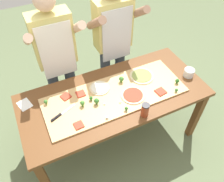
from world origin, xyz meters
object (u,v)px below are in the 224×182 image
cheese_crumble_b (107,118)px  cook_right (113,39)px  cheese_crumble_c (105,104)px  broccoli_floret_back_left (97,101)px  broccoli_floret_center_left (91,98)px  recipe_note (25,104)px  prep_table (114,101)px  cook_left (56,54)px  flour_cup (189,73)px  pizza_slice_far_right (81,94)px  broccoli_floret_back_mid (177,81)px  broccoli_floret_center_right (82,103)px  broccoli_floret_back_right (126,109)px  pizza_slice_near_right (66,96)px  cheese_crumble_a (120,102)px  pizza_slice_far_left (161,92)px  pizza_slice_near_left (79,125)px  pizza_whole_white_garlic (99,88)px  pizza_whole_pesto_green (142,76)px  sauce_jar (145,110)px  broccoli_floret_front_left (121,79)px  chefs_knife (60,115)px  pizza_whole_tomato_red (133,95)px  broccoli_floret_front_mid (176,90)px  broccoli_floret_front_right (46,102)px

cheese_crumble_b → cook_right: 0.98m
cheese_crumble_c → broccoli_floret_back_left: bearing=148.3°
broccoli_floret_center_left → recipe_note: broccoli_floret_center_left is taller
prep_table → recipe_note: (-0.83, 0.25, 0.09)m
cook_left → flour_cup: bearing=-29.4°
pizza_slice_far_right → broccoli_floret_back_mid: bearing=-16.4°
pizza_slice_far_right → recipe_note: (-0.53, 0.12, -0.02)m
prep_table → broccoli_floret_center_right: size_ratio=28.83×
broccoli_floret_back_right → broccoli_floret_back_left: size_ratio=0.66×
cook_left → pizza_slice_near_right: bearing=-98.3°
cheese_crumble_a → cook_right: (0.27, 0.73, 0.19)m
pizza_slice_far_left → cheese_crumble_c: bearing=170.8°
pizza_slice_near_left → broccoli_floret_back_mid: (1.09, 0.06, 0.03)m
pizza_whole_white_garlic → pizza_slice_near_right: size_ratio=2.39×
prep_table → pizza_whole_pesto_green: size_ratio=7.33×
prep_table → sauce_jar: (0.14, -0.35, 0.17)m
pizza_slice_near_left → cheese_crumble_b: (0.26, -0.04, 0.00)m
broccoli_floret_center_left → flour_cup: (1.07, -0.11, -0.01)m
broccoli_floret_back_right → sauce_jar: bearing=-38.0°
broccoli_floret_center_left → recipe_note: (-0.59, 0.23, -0.04)m
cheese_crumble_c → broccoli_floret_center_left: bearing=131.5°
cheese_crumble_b → sauce_jar: sauce_jar is taller
pizza_slice_far_right → broccoli_floret_center_right: (-0.03, -0.15, 0.03)m
pizza_slice_far_right → broccoli_floret_front_left: 0.44m
prep_table → broccoli_floret_center_right: broccoli_floret_center_right is taller
pizza_slice_near_left → cheese_crumble_b: bearing=-8.1°
chefs_knife → broccoli_floret_center_right: bearing=3.4°
pizza_whole_tomato_red → flour_cup: (0.68, 0.01, 0.01)m
pizza_slice_far_right → broccoli_floret_center_left: (0.07, -0.12, 0.02)m
broccoli_floret_center_right → recipe_note: size_ratio=0.45×
prep_table → pizza_slice_near_right: bearing=160.3°
broccoli_floret_center_left → broccoli_floret_front_mid: 0.85m
broccoli_floret_back_right → cheese_crumble_b: size_ratio=2.20×
pizza_slice_far_left → cheese_crumble_a: cheese_crumble_a is taller
prep_table → pizza_slice_near_right: size_ratio=21.83×
cook_right → broccoli_floret_back_left: bearing=-126.6°
pizza_slice_near_right → cook_right: cook_right is taller
broccoli_floret_back_right → cook_right: 0.89m
pizza_slice_far_right → broccoli_floret_front_mid: size_ratio=2.09×
cheese_crumble_a → flour_cup: (0.84, 0.04, 0.01)m
broccoli_floret_center_left → broccoli_floret_back_right: size_ratio=1.02×
broccoli_floret_front_right → broccoli_floret_back_mid: broccoli_floret_back_mid is taller
pizza_slice_near_left → prep_table: bearing=25.5°
pizza_slice_far_right → broccoli_floret_back_right: 0.49m
pizza_whole_pesto_green → pizza_whole_white_garlic: bearing=176.5°
broccoli_floret_back_right → pizza_whole_tomato_red: bearing=42.7°
broccoli_floret_front_mid → cheese_crumble_a: size_ratio=2.83×
prep_table → pizza_whole_tomato_red: bearing=-35.4°
pizza_slice_far_right → sauce_jar: size_ratio=0.59×
pizza_slice_far_left → cheese_crumble_a: bearing=173.3°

